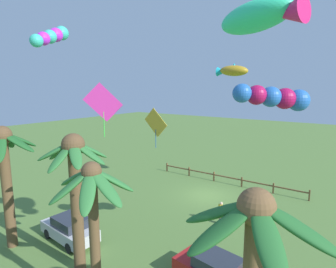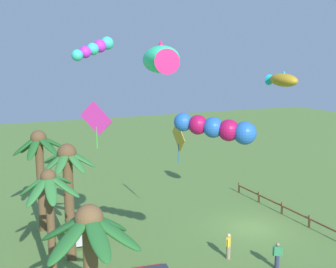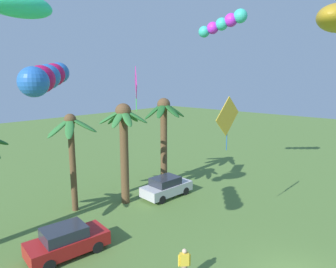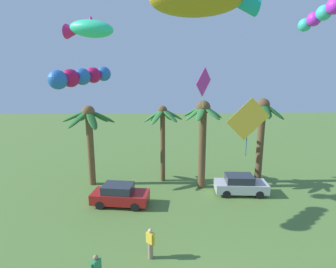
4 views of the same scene
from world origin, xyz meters
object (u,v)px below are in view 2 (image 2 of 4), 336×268
palm_tree_3 (68,179)px  kite_tube_1 (217,128)px  parked_car_1 (84,226)px  kite_fish_3 (282,80)px  spectator_0 (229,246)px  kite_diamond_2 (179,137)px  palm_tree_0 (40,159)px  kite_tube_5 (94,48)px  palm_tree_1 (90,250)px  spectator_1 (277,256)px  palm_tree_2 (50,202)px  kite_diamond_0 (96,119)px  kite_fish_4 (162,60)px

palm_tree_3 → kite_tube_1: kite_tube_1 is taller
parked_car_1 → kite_fish_3: kite_fish_3 is taller
spectator_0 → kite_diamond_2: (4.77, 0.98, 5.89)m
palm_tree_0 → kite_tube_5: kite_tube_5 is taller
palm_tree_1 → spectator_0: (5.11, -9.52, -4.05)m
spectator_0 → spectator_1: bearing=-140.1°
palm_tree_0 → palm_tree_3: 5.13m
kite_tube_1 → kite_tube_5: bearing=6.2°
spectator_0 → kite_tube_1: bearing=138.5°
palm_tree_1 → spectator_1: 12.40m
spectator_0 → kite_fish_3: 10.91m
palm_tree_2 → kite_tube_1: 9.01m
palm_tree_0 → kite_diamond_0: size_ratio=2.58×
palm_tree_2 → kite_fish_4: kite_fish_4 is taller
palm_tree_3 → parked_car_1: palm_tree_3 is taller
palm_tree_3 → kite_diamond_0: (-0.32, -1.69, 3.41)m
palm_tree_3 → kite_fish_4: (-7.77, -2.46, 6.70)m
palm_tree_1 → palm_tree_2: bearing=5.2°
palm_tree_3 → parked_car_1: bearing=-27.1°
parked_car_1 → kite_fish_4: bearing=-174.4°
palm_tree_2 → kite_diamond_2: size_ratio=2.25×
kite_diamond_0 → kite_fish_3: size_ratio=1.08×
palm_tree_2 → spectator_0: (-0.81, -10.05, -4.04)m
palm_tree_0 → parked_car_1: (-2.28, -2.33, -4.41)m
palm_tree_3 → kite_fish_4: bearing=-162.4°
palm_tree_3 → kite_tube_5: 10.71m
kite_fish_4 → kite_tube_5: bearing=-4.3°
kite_fish_3 → spectator_1: bearing=141.7°
palm_tree_3 → parked_car_1: (2.77, -1.42, -4.26)m
palm_tree_0 → parked_car_1: bearing=-134.3°
palm_tree_0 → kite_fish_4: kite_fish_4 is taller
parked_car_1 → kite_diamond_0: bearing=-175.0°
palm_tree_3 → kite_tube_1: (-7.79, -5.12, 3.75)m
palm_tree_1 → kite_fish_3: 16.73m
palm_tree_2 → palm_tree_3: bearing=-26.0°
parked_car_1 → kite_fish_3: (-5.17, -11.88, 9.77)m
parked_car_1 → spectator_1: bearing=-134.7°
spectator_1 → kite_tube_5: bearing=28.2°
palm_tree_1 → spectator_1: size_ratio=4.16×
palm_tree_1 → kite_fish_3: kite_fish_3 is taller
kite_diamond_2 → kite_fish_3: kite_fish_3 is taller
parked_car_1 → kite_diamond_0: (-3.09, -0.27, 7.67)m
kite_tube_1 → kite_fish_3: size_ratio=1.12×
palm_tree_0 → kite_fish_3: (-7.45, -14.21, 5.36)m
palm_tree_1 → spectator_0: size_ratio=4.16×
parked_car_1 → kite_diamond_2: (-1.91, -6.14, 5.96)m
kite_tube_1 → palm_tree_1: bearing=101.5°
palm_tree_2 → spectator_1: palm_tree_2 is taller
kite_fish_4 → kite_tube_5: kite_tube_5 is taller
kite_tube_5 → kite_fish_4: bearing=175.7°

